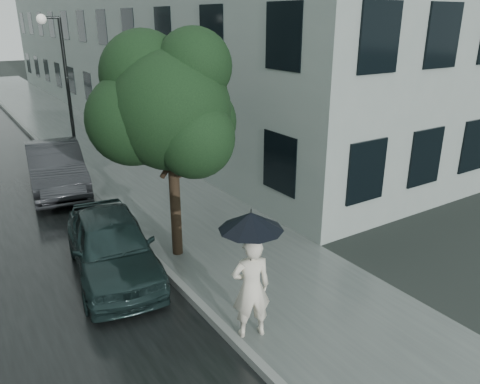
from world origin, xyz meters
TOP-DOWN VIEW (x-y plane):
  - ground at (0.00, 0.00)m, footprint 120.00×120.00m
  - sidewalk at (0.25, 12.00)m, footprint 3.50×60.00m
  - kerb_near at (-1.57, 12.00)m, footprint 0.15×60.00m
  - building_near at (5.47, 19.50)m, footprint 7.02×36.00m
  - pedestrian at (-1.20, -0.29)m, footprint 0.75×0.61m
  - umbrella at (-1.24, -0.33)m, footprint 1.25×1.25m
  - street_tree at (-0.95, 3.10)m, footprint 3.23×2.93m
  - lamp_post at (-1.06, 11.53)m, footprint 0.84×0.37m
  - car_near at (-2.45, 2.90)m, footprint 2.13×4.06m
  - car_far at (-2.20, 8.80)m, footprint 2.07×4.51m

SIDE VIEW (x-z plane):
  - ground at x=0.00m, z-range 0.00..0.00m
  - sidewalk at x=0.25m, z-range 0.00..0.01m
  - kerb_near at x=-1.57m, z-range 0.00..0.15m
  - car_near at x=-2.45m, z-range 0.01..1.33m
  - car_far at x=-2.20m, z-range 0.01..1.44m
  - pedestrian at x=-1.20m, z-range 0.01..1.79m
  - umbrella at x=-1.24m, z-range 1.43..2.79m
  - lamp_post at x=-1.06m, z-range 0.37..5.49m
  - street_tree at x=-0.95m, z-range 0.86..5.72m
  - building_near at x=5.47m, z-range 0.00..9.00m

